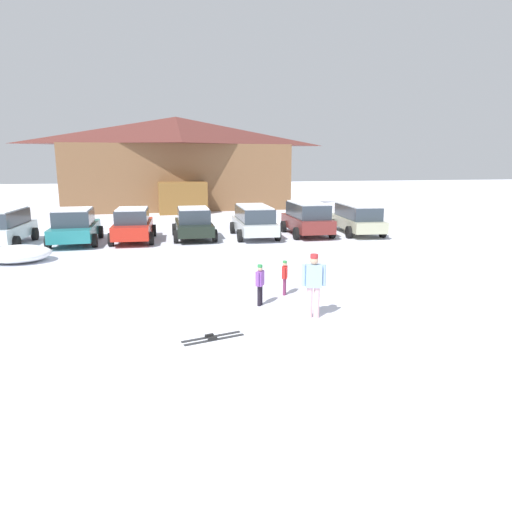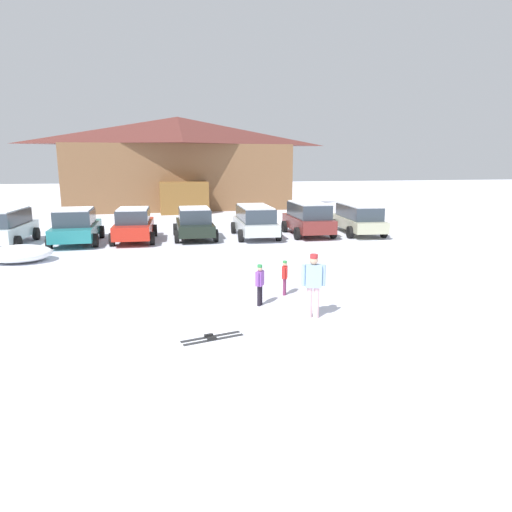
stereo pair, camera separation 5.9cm
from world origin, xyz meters
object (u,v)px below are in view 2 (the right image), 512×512
(parked_red_sedan, at_px, (134,225))
(parked_silver_wagon, at_px, (255,220))
(plowed_snow_pile, at_px, (19,254))
(skier_child_in_purple_jacket, at_px, (260,282))
(parked_black_sedan, at_px, (194,223))
(pair_of_skis, at_px, (212,338))
(parked_white_suv, at_px, (5,226))
(skier_child_in_red_jacket, at_px, (285,276))
(parked_teal_hatchback, at_px, (76,226))
(skier_adult_in_blue_parka, at_px, (313,282))
(parked_maroon_van, at_px, (308,218))
(parked_beige_suv, at_px, (358,218))
(ski_lodge, at_px, (179,163))

(parked_red_sedan, bearing_deg, parked_silver_wagon, 0.11)
(plowed_snow_pile, bearing_deg, skier_child_in_purple_jacket, -42.12)
(parked_black_sedan, height_order, pair_of_skis, parked_black_sedan)
(parked_white_suv, bearing_deg, skier_child_in_red_jacket, -44.58)
(parked_teal_hatchback, height_order, skier_child_in_purple_jacket, parked_teal_hatchback)
(skier_adult_in_blue_parka, bearing_deg, parked_black_sedan, 99.10)
(parked_black_sedan, relative_size, pair_of_skis, 2.82)
(parked_maroon_van, bearing_deg, parked_black_sedan, 178.46)
(skier_child_in_red_jacket, xyz_separation_m, skier_child_in_purple_jacket, (-0.95, -0.85, 0.07))
(plowed_snow_pile, bearing_deg, skier_child_in_red_jacket, -35.71)
(parked_beige_suv, bearing_deg, ski_lodge, 118.92)
(ski_lodge, xyz_separation_m, parked_silver_wagon, (3.23, -16.31, -2.93))
(parked_white_suv, distance_m, parked_red_sedan, 5.98)
(skier_child_in_red_jacket, distance_m, skier_child_in_purple_jacket, 1.27)
(parked_beige_suv, bearing_deg, parked_red_sedan, 179.86)
(ski_lodge, distance_m, skier_child_in_red_jacket, 27.21)
(ski_lodge, bearing_deg, parked_beige_suv, -61.08)
(parked_teal_hatchback, xyz_separation_m, parked_red_sedan, (2.74, 0.03, -0.01))
(parked_teal_hatchback, height_order, parked_beige_suv, parked_teal_hatchback)
(parked_silver_wagon, bearing_deg, skier_adult_in_blue_parka, -94.91)
(parked_maroon_van, distance_m, pair_of_skis, 15.27)
(ski_lodge, distance_m, parked_maroon_van, 17.67)
(parked_white_suv, distance_m, skier_adult_in_blue_parka, 16.97)
(pair_of_skis, height_order, plowed_snow_pile, plowed_snow_pile)
(parked_white_suv, height_order, parked_teal_hatchback, parked_white_suv)
(skier_child_in_red_jacket, relative_size, plowed_snow_pile, 0.41)
(skier_child_in_red_jacket, height_order, plowed_snow_pile, skier_child_in_red_jacket)
(parked_white_suv, xyz_separation_m, skier_child_in_red_jacket, (10.90, -10.74, -0.33))
(parked_beige_suv, bearing_deg, parked_maroon_van, 179.02)
(ski_lodge, height_order, parked_silver_wagon, ski_lodge)
(parked_red_sedan, bearing_deg, parked_white_suv, 178.84)
(parked_beige_suv, relative_size, skier_child_in_red_jacket, 4.65)
(parked_silver_wagon, bearing_deg, parked_black_sedan, 176.89)
(parked_teal_hatchback, height_order, skier_child_in_red_jacket, parked_teal_hatchback)
(skier_child_in_red_jacket, height_order, skier_child_in_purple_jacket, skier_child_in_purple_jacket)
(parked_maroon_van, bearing_deg, parked_silver_wagon, -179.84)
(skier_child_in_red_jacket, relative_size, skier_adult_in_blue_parka, 0.63)
(parked_maroon_van, bearing_deg, parked_white_suv, 179.62)
(parked_red_sedan, distance_m, parked_maroon_van, 9.13)
(ski_lodge, height_order, skier_adult_in_blue_parka, ski_lodge)
(parked_teal_hatchback, bearing_deg, skier_child_in_red_jacket, -54.11)
(parked_maroon_van, distance_m, skier_adult_in_blue_parka, 13.39)
(parked_red_sedan, xyz_separation_m, skier_child_in_red_jacket, (4.92, -10.62, -0.25))
(parked_silver_wagon, height_order, plowed_snow_pile, parked_silver_wagon)
(pair_of_skis, bearing_deg, parked_teal_hatchback, 110.63)
(skier_child_in_purple_jacket, distance_m, plowed_snow_pile, 11.15)
(ski_lodge, bearing_deg, skier_child_in_purple_jacket, -87.90)
(parked_maroon_van, relative_size, skier_child_in_red_jacket, 4.03)
(plowed_snow_pile, bearing_deg, parked_white_suv, 112.26)
(ski_lodge, bearing_deg, skier_child_in_red_jacket, -85.82)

